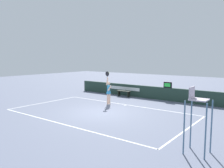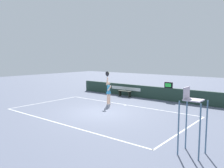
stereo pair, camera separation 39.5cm
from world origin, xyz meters
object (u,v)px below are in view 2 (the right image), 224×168
(speed_display, at_px, (169,85))
(umpire_chair, at_px, (192,112))
(tennis_ball, at_px, (109,73))
(tennis_player, at_px, (109,91))
(courtside_bench_near, at_px, (125,92))

(speed_display, distance_m, umpire_chair, 9.79)
(tennis_ball, bearing_deg, umpire_chair, -31.93)
(speed_display, relative_size, tennis_player, 0.26)
(speed_display, distance_m, tennis_ball, 4.81)
(tennis_ball, bearing_deg, speed_display, 55.92)
(speed_display, distance_m, tennis_player, 4.78)
(tennis_ball, relative_size, umpire_chair, 0.03)
(umpire_chair, bearing_deg, speed_display, 119.35)
(courtside_bench_near, bearing_deg, speed_display, 8.91)
(courtside_bench_near, bearing_deg, umpire_chair, -43.21)
(tennis_player, distance_m, courtside_bench_near, 3.61)
(tennis_ball, bearing_deg, tennis_player, -80.89)
(umpire_chair, height_order, courtside_bench_near, umpire_chair)
(courtside_bench_near, bearing_deg, tennis_player, -72.88)
(speed_display, height_order, tennis_ball, tennis_ball)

